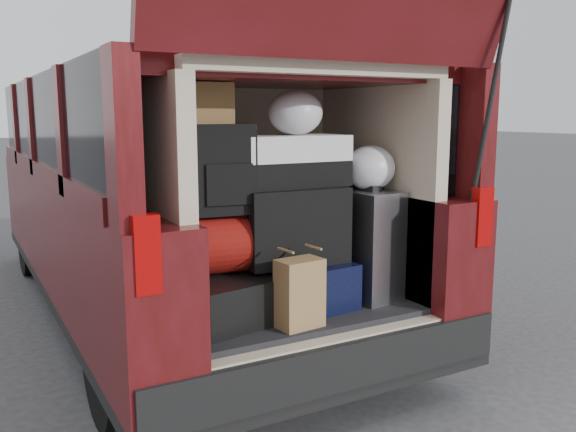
# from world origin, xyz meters

# --- Properties ---
(ground) EXTENTS (80.00, 80.00, 0.00)m
(ground) POSITION_xyz_m (0.00, 0.00, 0.00)
(ground) COLOR #353537
(ground) RESTS_ON ground
(minivan) EXTENTS (1.90, 5.35, 2.77)m
(minivan) POSITION_xyz_m (0.00, 1.86, 0.91)
(minivan) COLOR black
(minivan) RESTS_ON ground
(load_floor) EXTENTS (1.24, 1.05, 0.55)m
(load_floor) POSITION_xyz_m (0.00, 0.28, 0.28)
(load_floor) COLOR black
(load_floor) RESTS_ON ground
(black_hardshell) EXTENTS (0.48, 0.60, 0.22)m
(black_hardshell) POSITION_xyz_m (-0.39, 0.14, 0.66)
(black_hardshell) COLOR black
(black_hardshell) RESTS_ON load_floor
(navy_hardshell) EXTENTS (0.49, 0.58, 0.24)m
(navy_hardshell) POSITION_xyz_m (0.05, 0.15, 0.67)
(navy_hardshell) COLOR black
(navy_hardshell) RESTS_ON load_floor
(silver_roller) EXTENTS (0.29, 0.41, 0.58)m
(silver_roller) POSITION_xyz_m (0.45, 0.10, 0.84)
(silver_roller) COLOR silver
(silver_roller) RESTS_ON load_floor
(kraft_bag) EXTENTS (0.22, 0.15, 0.32)m
(kraft_bag) POSITION_xyz_m (-0.10, -0.15, 0.71)
(kraft_bag) COLOR olive
(kraft_bag) RESTS_ON load_floor
(red_duffel) EXTENTS (0.48, 0.34, 0.30)m
(red_duffel) POSITION_xyz_m (-0.36, 0.18, 0.92)
(red_duffel) COLOR maroon
(red_duffel) RESTS_ON black_hardshell
(black_soft_case) EXTENTS (0.55, 0.35, 0.38)m
(black_soft_case) POSITION_xyz_m (0.02, 0.14, 0.98)
(black_soft_case) COLOR black
(black_soft_case) RESTS_ON navy_hardshell
(backpack) EXTENTS (0.31, 0.21, 0.42)m
(backpack) POSITION_xyz_m (-0.35, 0.15, 1.28)
(backpack) COLOR black
(backpack) RESTS_ON red_duffel
(twotone_duffel) EXTENTS (0.58, 0.30, 0.26)m
(twotone_duffel) POSITION_xyz_m (0.04, 0.19, 1.30)
(twotone_duffel) COLOR white
(twotone_duffel) RESTS_ON black_soft_case
(grocery_sack_lower) EXTENTS (0.21, 0.17, 0.19)m
(grocery_sack_lower) POSITION_xyz_m (-0.40, 0.19, 1.58)
(grocery_sack_lower) COLOR brown
(grocery_sack_lower) RESTS_ON backpack
(plastic_bag_center) EXTENTS (0.31, 0.30, 0.22)m
(plastic_bag_center) POSITION_xyz_m (0.07, 0.19, 1.54)
(plastic_bag_center) COLOR silver
(plastic_bag_center) RESTS_ON twotone_duffel
(plastic_bag_right) EXTENTS (0.30, 0.29, 0.24)m
(plastic_bag_right) POSITION_xyz_m (0.47, 0.09, 1.25)
(plastic_bag_right) COLOR silver
(plastic_bag_right) RESTS_ON silver_roller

